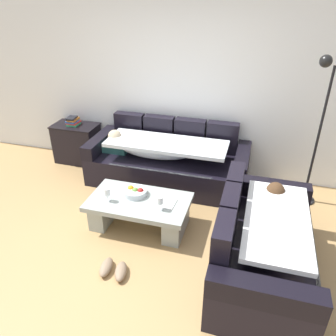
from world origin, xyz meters
TOP-DOWN VIEW (x-y plane):
  - ground_plane at (0.00, 0.00)m, footprint 14.00×14.00m
  - back_wall at (0.00, 2.15)m, footprint 9.00×0.10m
  - couch_along_wall at (-0.04, 1.62)m, footprint 2.30×0.92m
  - couch_near_window at (1.41, 0.16)m, footprint 0.92×1.75m
  - coffee_table at (-0.04, 0.50)m, footprint 1.20×0.68m
  - fruit_bowl at (-0.12, 0.59)m, footprint 0.28×0.28m
  - wine_glass_near_left at (-0.38, 0.38)m, footprint 0.07×0.07m
  - wine_glass_near_right at (0.26, 0.39)m, footprint 0.07×0.07m
  - open_magazine at (0.26, 0.52)m, footprint 0.29×0.23m
  - side_cabinet at (-1.63, 1.85)m, footprint 0.72×0.44m
  - book_stack_on_cabinet at (-1.65, 1.85)m, footprint 0.19×0.22m
  - floor_lamp at (1.89, 1.61)m, footprint 0.33×0.31m
  - pair_of_shoes at (-0.03, -0.31)m, footprint 0.34×0.30m

SIDE VIEW (x-z plane):
  - ground_plane at x=0.00m, z-range 0.00..0.00m
  - pair_of_shoes at x=-0.03m, z-range 0.00..0.09m
  - coffee_table at x=-0.04m, z-range 0.05..0.43m
  - side_cabinet at x=-1.63m, z-range 0.00..0.64m
  - couch_along_wall at x=-0.04m, z-range -0.11..0.77m
  - couch_near_window at x=1.41m, z-range -0.11..0.77m
  - open_magazine at x=0.26m, z-range 0.38..0.39m
  - fruit_bowl at x=-0.12m, z-range 0.37..0.47m
  - wine_glass_near_left at x=-0.38m, z-range 0.41..0.58m
  - wine_glass_near_right at x=0.26m, z-range 0.41..0.58m
  - book_stack_on_cabinet at x=-1.65m, z-range 0.64..0.77m
  - floor_lamp at x=1.89m, z-range 0.14..2.09m
  - back_wall at x=0.00m, z-range 0.00..2.70m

